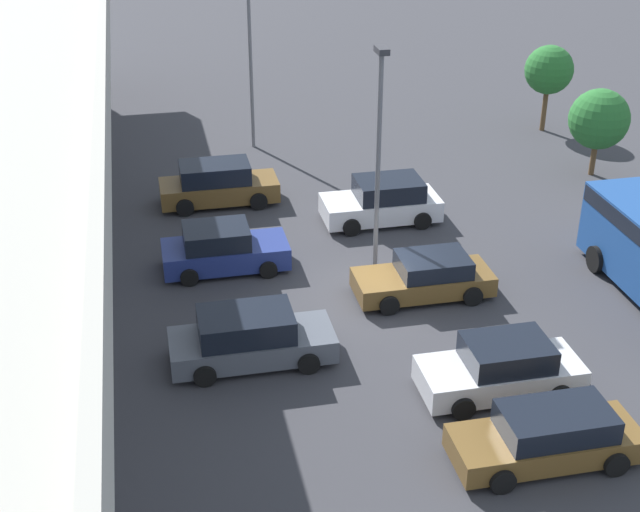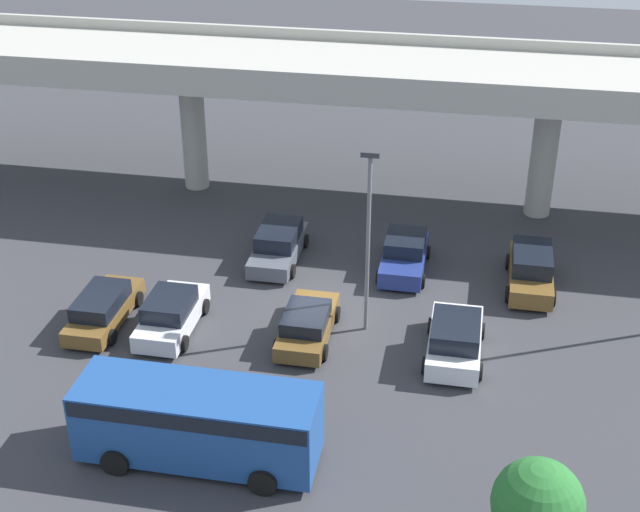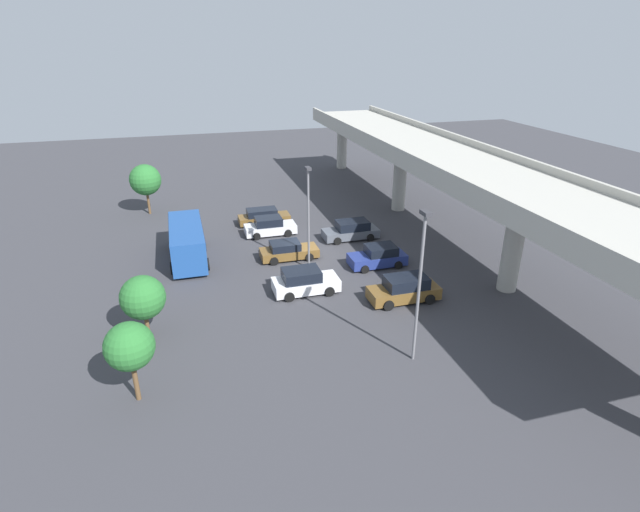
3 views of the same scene
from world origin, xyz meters
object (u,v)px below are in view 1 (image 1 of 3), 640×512
object	(u,v)px
parked_car_1	(502,369)
parked_car_3	(426,277)
parked_car_0	(549,436)
parked_car_5	(383,202)
lamp_post_near_aisle	(250,42)
tree_front_centre	(599,119)
parked_car_4	(223,249)
tree_front_right	(549,70)
lamp_post_mid_lot	(379,144)
parked_car_6	(218,184)
parked_car_2	(250,338)

from	to	relation	value
parked_car_1	parked_car_3	world-z (taller)	parked_car_1
parked_car_0	parked_car_5	world-z (taller)	parked_car_5
parked_car_1	lamp_post_near_aisle	distance (m)	21.23
parked_car_5	tree_front_centre	size ratio (longest dim) A/B	1.18
parked_car_4	parked_car_5	world-z (taller)	parked_car_5
parked_car_1	parked_car_4	size ratio (longest dim) A/B	1.03
parked_car_4	tree_front_right	bearing A→B (deg)	33.17
parked_car_4	lamp_post_mid_lot	distance (m)	6.50
lamp_post_mid_lot	tree_front_right	distance (m)	16.90
parked_car_6	tree_front_right	size ratio (longest dim) A/B	1.12
parked_car_0	parked_car_2	bearing A→B (deg)	-41.44
parked_car_0	tree_front_right	size ratio (longest dim) A/B	1.13
parked_car_5	lamp_post_near_aisle	xyz separation A→B (m)	(9.10, 3.73, 4.11)
parked_car_4	lamp_post_near_aisle	world-z (taller)	lamp_post_near_aisle
parked_car_2	tree_front_centre	bearing A→B (deg)	34.03
parked_car_4	parked_car_6	distance (m)	5.60
parked_car_0	tree_front_right	world-z (taller)	tree_front_right
parked_car_6	lamp_post_mid_lot	distance (m)	8.94
tree_front_right	parked_car_2	bearing A→B (deg)	135.15
parked_car_2	parked_car_6	world-z (taller)	parked_car_6
tree_front_right	parked_car_4	bearing A→B (deg)	123.17
parked_car_1	parked_car_6	distance (m)	15.61
parked_car_0	lamp_post_mid_lot	xyz separation A→B (m)	(10.60, 1.55, 3.86)
parked_car_1	tree_front_right	xyz separation A→B (m)	(19.77, -10.23, 2.25)
parked_car_3	tree_front_right	distance (m)	17.93
parked_car_1	lamp_post_mid_lot	xyz separation A→B (m)	(7.71, 1.50, 3.81)
parked_car_2	parked_car_4	size ratio (longest dim) A/B	1.10
lamp_post_near_aisle	tree_front_right	xyz separation A→B (m)	(-0.67, -14.18, -1.92)
parked_car_1	parked_car_4	world-z (taller)	parked_car_4
parked_car_0	parked_car_2	size ratio (longest dim) A/B	0.99
parked_car_3	parked_car_6	xyz separation A→B (m)	(8.79, 5.86, 0.16)
lamp_post_near_aisle	tree_front_centre	bearing A→B (deg)	-114.85
tree_front_centre	parked_car_1	bearing A→B (deg)	144.75
parked_car_0	tree_front_centre	bearing A→B (deg)	-120.24
tree_front_centre	tree_front_right	distance (m)	5.78
parked_car_3	tree_front_right	size ratio (longest dim) A/B	1.08
parked_car_0	parked_car_6	world-z (taller)	parked_car_6
parked_car_5	tree_front_centre	xyz separation A→B (m)	(2.68, -10.14, 1.69)
parked_car_5	parked_car_6	distance (m)	6.71
parked_car_0	lamp_post_near_aisle	distance (m)	24.05
parked_car_2	tree_front_right	size ratio (longest dim) A/B	1.14
parked_car_3	tree_front_right	xyz separation A→B (m)	(14.25, -10.62, 2.33)
parked_car_0	parked_car_6	xyz separation A→B (m)	(17.20, 6.30, 0.12)
parked_car_2	parked_car_5	xyz separation A→B (m)	(8.43, -6.31, 0.04)
parked_car_1	tree_front_right	world-z (taller)	tree_front_right
parked_car_3	parked_car_6	world-z (taller)	parked_car_6
parked_car_0	parked_car_4	xyz separation A→B (m)	(11.62, 6.72, 0.05)
parked_car_4	parked_car_5	size ratio (longest dim) A/B	0.97
parked_car_0	parked_car_2	distance (m)	8.78
parked_car_6	tree_front_right	distance (m)	17.50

